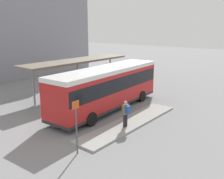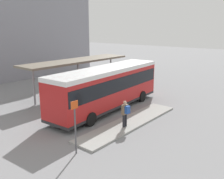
{
  "view_description": "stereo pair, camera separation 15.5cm",
  "coord_description": "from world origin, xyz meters",
  "px_view_note": "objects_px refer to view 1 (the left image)",
  "views": [
    {
      "loc": [
        -14.22,
        -12.02,
        6.31
      ],
      "look_at": [
        0.54,
        0.0,
        1.48
      ],
      "focal_mm": 40.0,
      "sensor_mm": 36.0,
      "label": 1
    },
    {
      "loc": [
        -14.12,
        -12.14,
        6.31
      ],
      "look_at": [
        0.54,
        0.0,
        1.48
      ],
      "focal_mm": 40.0,
      "sensor_mm": 36.0,
      "label": 2
    }
  ],
  "objects_px": {
    "bicycle_blue": "(147,82)",
    "bicycle_green": "(132,80)",
    "bicycle_red": "(140,81)",
    "bicycle_black": "(127,79)",
    "pedestrian_waiting": "(126,112)",
    "platform_sign": "(76,125)",
    "potted_planter_near_shelter": "(116,84)",
    "city_bus": "(108,85)"
  },
  "relations": [
    {
      "from": "city_bus",
      "to": "pedestrian_waiting",
      "type": "height_order",
      "value": "city_bus"
    },
    {
      "from": "bicycle_red",
      "to": "bicycle_black",
      "type": "bearing_deg",
      "value": -166.99
    },
    {
      "from": "platform_sign",
      "to": "city_bus",
      "type": "bearing_deg",
      "value": 27.7
    },
    {
      "from": "bicycle_red",
      "to": "platform_sign",
      "type": "relative_size",
      "value": 0.55
    },
    {
      "from": "bicycle_red",
      "to": "potted_planter_near_shelter",
      "type": "height_order",
      "value": "potted_planter_near_shelter"
    },
    {
      "from": "platform_sign",
      "to": "bicycle_green",
      "type": "bearing_deg",
      "value": 24.98
    },
    {
      "from": "bicycle_blue",
      "to": "potted_planter_near_shelter",
      "type": "bearing_deg",
      "value": 79.67
    },
    {
      "from": "bicycle_red",
      "to": "bicycle_black",
      "type": "xyz_separation_m",
      "value": [
        -0.25,
        1.72,
        0.02
      ]
    },
    {
      "from": "pedestrian_waiting",
      "to": "bicycle_black",
      "type": "distance_m",
      "value": 13.67
    },
    {
      "from": "potted_planter_near_shelter",
      "to": "city_bus",
      "type": "bearing_deg",
      "value": -147.98
    },
    {
      "from": "bicycle_blue",
      "to": "platform_sign",
      "type": "height_order",
      "value": "platform_sign"
    },
    {
      "from": "bicycle_red",
      "to": "bicycle_green",
      "type": "height_order",
      "value": "bicycle_green"
    },
    {
      "from": "city_bus",
      "to": "platform_sign",
      "type": "bearing_deg",
      "value": -155.81
    },
    {
      "from": "potted_planter_near_shelter",
      "to": "platform_sign",
      "type": "distance_m",
      "value": 13.24
    },
    {
      "from": "pedestrian_waiting",
      "to": "bicycle_black",
      "type": "relative_size",
      "value": 1.03
    },
    {
      "from": "bicycle_black",
      "to": "potted_planter_near_shelter",
      "type": "distance_m",
      "value": 4.05
    },
    {
      "from": "bicycle_green",
      "to": "bicycle_black",
      "type": "xyz_separation_m",
      "value": [
        0.07,
        0.86,
        -0.01
      ]
    },
    {
      "from": "bicycle_blue",
      "to": "potted_planter_near_shelter",
      "type": "xyz_separation_m",
      "value": [
        -3.97,
        1.18,
        0.35
      ]
    },
    {
      "from": "bicycle_blue",
      "to": "bicycle_green",
      "type": "distance_m",
      "value": 1.74
    },
    {
      "from": "pedestrian_waiting",
      "to": "city_bus",
      "type": "bearing_deg",
      "value": -29.0
    },
    {
      "from": "bicycle_black",
      "to": "bicycle_red",
      "type": "bearing_deg",
      "value": 0.82
    },
    {
      "from": "bicycle_blue",
      "to": "bicycle_red",
      "type": "relative_size",
      "value": 1.01
    },
    {
      "from": "pedestrian_waiting",
      "to": "bicycle_black",
      "type": "xyz_separation_m",
      "value": [
        11.09,
        7.95,
        -0.74
      ]
    },
    {
      "from": "bicycle_red",
      "to": "platform_sign",
      "type": "height_order",
      "value": "platform_sign"
    },
    {
      "from": "bicycle_green",
      "to": "bicycle_red",
      "type": "bearing_deg",
      "value": -153.5
    },
    {
      "from": "platform_sign",
      "to": "bicycle_black",
      "type": "bearing_deg",
      "value": 27.47
    },
    {
      "from": "bicycle_red",
      "to": "bicycle_green",
      "type": "distance_m",
      "value": 0.92
    },
    {
      "from": "bicycle_black",
      "to": "potted_planter_near_shelter",
      "type": "bearing_deg",
      "value": -77.14
    },
    {
      "from": "city_bus",
      "to": "bicycle_blue",
      "type": "height_order",
      "value": "city_bus"
    },
    {
      "from": "city_bus",
      "to": "bicycle_green",
      "type": "distance_m",
      "value": 9.68
    },
    {
      "from": "bicycle_red",
      "to": "potted_planter_near_shelter",
      "type": "xyz_separation_m",
      "value": [
        -4.03,
        0.32,
        0.36
      ]
    },
    {
      "from": "pedestrian_waiting",
      "to": "bicycle_blue",
      "type": "height_order",
      "value": "pedestrian_waiting"
    },
    {
      "from": "bicycle_black",
      "to": "platform_sign",
      "type": "xyz_separation_m",
      "value": [
        -15.26,
        -7.93,
        1.2
      ]
    },
    {
      "from": "pedestrian_waiting",
      "to": "bicycle_green",
      "type": "height_order",
      "value": "pedestrian_waiting"
    },
    {
      "from": "potted_planter_near_shelter",
      "to": "bicycle_red",
      "type": "bearing_deg",
      "value": -4.54
    },
    {
      "from": "pedestrian_waiting",
      "to": "platform_sign",
      "type": "height_order",
      "value": "platform_sign"
    },
    {
      "from": "bicycle_red",
      "to": "bicycle_green",
      "type": "bearing_deg",
      "value": -154.86
    },
    {
      "from": "city_bus",
      "to": "bicycle_blue",
      "type": "bearing_deg",
      "value": 8.97
    },
    {
      "from": "pedestrian_waiting",
      "to": "bicycle_red",
      "type": "distance_m",
      "value": 12.96
    },
    {
      "from": "potted_planter_near_shelter",
      "to": "platform_sign",
      "type": "relative_size",
      "value": 0.47
    },
    {
      "from": "bicycle_black",
      "to": "potted_planter_near_shelter",
      "type": "relative_size",
      "value": 1.24
    },
    {
      "from": "pedestrian_waiting",
      "to": "bicycle_blue",
      "type": "relative_size",
      "value": 1.09
    }
  ]
}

